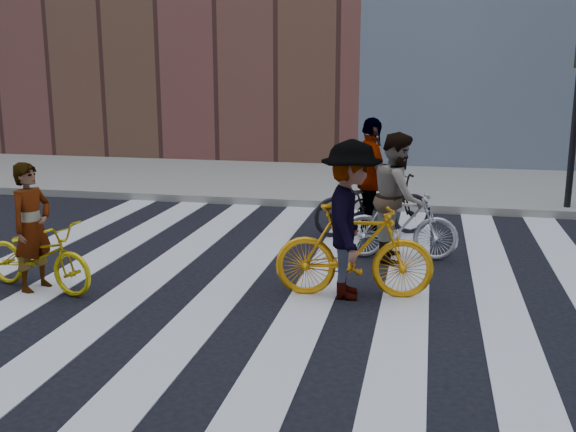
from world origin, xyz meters
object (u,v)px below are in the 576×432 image
(bike_yellow_right, at_px, (354,251))
(rider_rear, at_px, (371,177))
(rider_left, at_px, (32,227))
(rider_right, at_px, (351,220))
(bike_silver_mid, at_px, (400,226))
(bike_dark_rear, at_px, (373,204))
(rider_mid, at_px, (398,197))
(bike_yellow_left, at_px, (38,256))

(bike_yellow_right, height_order, rider_rear, rider_rear)
(rider_left, relative_size, rider_right, 0.84)
(bike_silver_mid, relative_size, rider_rear, 0.86)
(rider_rear, bearing_deg, bike_dark_rear, -113.17)
(rider_mid, bearing_deg, bike_yellow_left, 115.29)
(rider_right, relative_size, rider_rear, 0.99)
(rider_right, bearing_deg, rider_left, 92.41)
(bike_silver_mid, bearing_deg, rider_left, 114.74)
(bike_yellow_left, distance_m, bike_dark_rear, 5.23)
(rider_mid, bearing_deg, bike_yellow_right, 163.61)
(rider_right, bearing_deg, rider_mid, -20.81)
(bike_dark_rear, xyz_separation_m, rider_rear, (-0.05, 0.00, 0.44))
(bike_silver_mid, distance_m, rider_rear, 1.49)
(rider_mid, relative_size, rider_rear, 0.95)
(bike_yellow_left, distance_m, rider_mid, 4.85)
(bike_yellow_left, relative_size, bike_silver_mid, 1.01)
(rider_left, height_order, rider_right, rider_right)
(bike_yellow_right, distance_m, rider_rear, 3.06)
(bike_yellow_left, distance_m, rider_right, 3.86)
(rider_left, height_order, rider_mid, rider_mid)
(bike_yellow_right, bearing_deg, rider_right, 84.19)
(bike_silver_mid, bearing_deg, bike_yellow_right, 162.05)
(rider_right, xyz_separation_m, rider_rear, (-0.03, 3.04, 0.01))
(rider_right, bearing_deg, bike_yellow_right, -95.81)
(bike_yellow_right, height_order, rider_mid, rider_mid)
(bike_silver_mid, xyz_separation_m, rider_right, (-0.51, -1.73, 0.45))
(bike_dark_rear, height_order, rider_rear, rider_rear)
(bike_yellow_right, height_order, rider_left, rider_left)
(rider_left, height_order, rider_rear, rider_rear)
(rider_right, height_order, rider_rear, rider_rear)
(rider_mid, bearing_deg, bike_silver_mid, -92.95)
(rider_left, distance_m, rider_right, 3.88)
(bike_yellow_right, distance_m, rider_mid, 1.81)
(bike_yellow_right, xyz_separation_m, rider_rear, (-0.08, 3.04, 0.39))
(rider_left, xyz_separation_m, rider_right, (3.84, 0.55, 0.15))
(bike_yellow_left, bearing_deg, rider_left, 104.13)
(bike_silver_mid, distance_m, bike_dark_rear, 1.40)
(rider_mid, bearing_deg, rider_rear, 17.79)
(bike_silver_mid, height_order, rider_rear, rider_rear)
(bike_yellow_left, relative_size, rider_left, 1.05)
(bike_yellow_right, bearing_deg, bike_yellow_left, 92.41)
(bike_dark_rear, height_order, rider_left, rider_left)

